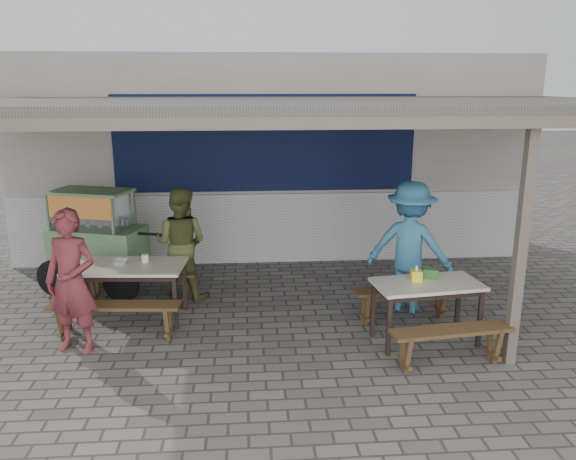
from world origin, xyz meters
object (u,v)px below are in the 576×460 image
Objects in this scene: donation_box at (431,273)px; tissue_box at (416,275)px; table_left at (126,270)px; condiment_bowl at (120,262)px; bench_right_street at (451,339)px; patron_wall_side at (181,243)px; bench_left_wall at (140,279)px; vendor_cart at (96,237)px; condiment_jar at (145,258)px; bench_right_wall at (404,296)px; patron_street_side at (71,282)px; patron_right_table at (410,247)px; bench_left_street at (115,312)px; table_right at (427,289)px.

tissue_box is at bearing -160.87° from donation_box.
condiment_bowl reaches higher than table_left.
patron_wall_side reaches higher than bench_right_street.
vendor_cart is (-0.69, 0.53, 0.49)m from bench_left_wall.
table_left is at bearing -26.58° from condiment_bowl.
bench_right_wall is at bearing -6.93° from condiment_jar.
patron_wall_side is 15.90× the size of condiment_jar.
tissue_box is at bearing 167.94° from patron_wall_side.
tissue_box is 0.21m from donation_box.
tissue_box reaches higher than condiment_bowl.
patron_street_side reaches higher than condiment_jar.
bench_left_wall is at bearing 158.71° from bench_right_wall.
bench_left_wall is at bearing 159.60° from donation_box.
bench_left_wall is 1.16× the size of bench_right_street.
donation_box reaches higher than condiment_jar.
patron_right_table is 0.86m from donation_box.
condiment_jar is (0.87, -1.01, -0.03)m from vendor_cart.
table_left is at bearing 168.07° from donation_box.
condiment_bowl reaches higher than bench_left_street.
vendor_cart is at bearing 124.34° from table_left.
bench_right_street is 3.93m from condiment_jar.
donation_box is (0.16, -0.49, 0.48)m from bench_right_wall.
tissue_box reaches higher than table_right.
bench_left_wall is at bearing -20.01° from vendor_cart.
bench_left_street is 1.87m from vendor_cart.
vendor_cart is at bearing 130.88° from condiment_jar.
table_left is 15.06× the size of condiment_jar.
vendor_cart reaches higher than bench_right_street.
bench_left_wall is at bearing 149.95° from table_right.
patron_wall_side is 9.01× the size of donation_box.
bench_left_wall is 8.89× the size of donation_box.
bench_right_street is (3.75, -1.58, -0.34)m from table_left.
bench_left_street is 3.88m from patron_right_table.
patron_wall_side is 13.00× the size of tissue_box.
patron_wall_side is at bearing 152.85° from bench_right_wall.
patron_street_side is at bearing -124.69° from condiment_jar.
table_left is 0.96× the size of bench_left_street.
patron_wall_side is at bearing 55.62° from table_left.
vendor_cart is (-0.64, 1.11, 0.16)m from table_left.
bench_right_wall is at bearing -9.80° from bench_left_wall.
patron_street_side is 4.18m from donation_box.
vendor_cart is 15.81× the size of tissue_box.
patron_right_table is at bearing 14.02° from bench_left_street.
bench_left_street is 3.64m from tissue_box.
condiment_jar reaches higher than table_right.
patron_right_table is at bearing 5.26° from table_left.
tissue_box is at bearing -7.78° from vendor_cart.
bench_left_wall is 1.21× the size of table_right.
patron_street_side is 0.96m from condiment_bowl.
condiment_bowl is at bearing 158.13° from table_right.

